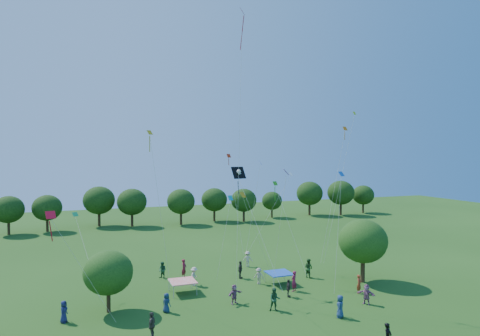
{
  "coord_description": "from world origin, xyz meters",
  "views": [
    {
      "loc": [
        -11.62,
        -17.09,
        12.16
      ],
      "look_at": [
        0.0,
        14.0,
        11.0
      ],
      "focal_mm": 32.0,
      "sensor_mm": 36.0,
      "label": 1
    }
  ],
  "objects_px": {
    "tent_blue": "(279,273)",
    "pirate_kite": "(239,174)",
    "near_tree_north": "(108,273)",
    "near_tree_east": "(363,241)",
    "red_high_kite": "(241,66)",
    "tent_red_stripe": "(183,281)"
  },
  "relations": [
    {
      "from": "red_high_kite",
      "to": "tent_blue",
      "type": "bearing_deg",
      "value": -0.55
    },
    {
      "from": "pirate_kite",
      "to": "red_high_kite",
      "type": "relative_size",
      "value": 0.4
    },
    {
      "from": "near_tree_east",
      "to": "red_high_kite",
      "type": "height_order",
      "value": "red_high_kite"
    },
    {
      "from": "red_high_kite",
      "to": "near_tree_north",
      "type": "bearing_deg",
      "value": -171.32
    },
    {
      "from": "near_tree_north",
      "to": "near_tree_east",
      "type": "relative_size",
      "value": 0.8
    },
    {
      "from": "tent_red_stripe",
      "to": "tent_blue",
      "type": "xyz_separation_m",
      "value": [
        8.95,
        -0.64,
        0.0
      ]
    },
    {
      "from": "red_high_kite",
      "to": "near_tree_east",
      "type": "bearing_deg",
      "value": -10.84
    },
    {
      "from": "near_tree_east",
      "to": "pirate_kite",
      "type": "xyz_separation_m",
      "value": [
        -11.33,
        2.9,
        6.38
      ]
    },
    {
      "from": "tent_blue",
      "to": "pirate_kite",
      "type": "height_order",
      "value": "pirate_kite"
    },
    {
      "from": "near_tree_east",
      "to": "red_high_kite",
      "type": "xyz_separation_m",
      "value": [
        -11.42,
        2.19,
        15.99
      ]
    },
    {
      "from": "near_tree_north",
      "to": "tent_blue",
      "type": "distance_m",
      "value": 15.48
    },
    {
      "from": "near_tree_north",
      "to": "tent_red_stripe",
      "type": "bearing_deg",
      "value": 20.54
    },
    {
      "from": "near_tree_north",
      "to": "pirate_kite",
      "type": "bearing_deg",
      "value": 12.02
    },
    {
      "from": "tent_blue",
      "to": "pirate_kite",
      "type": "bearing_deg",
      "value": 168.44
    },
    {
      "from": "tent_blue",
      "to": "pirate_kite",
      "type": "relative_size",
      "value": 0.23
    },
    {
      "from": "tent_red_stripe",
      "to": "red_high_kite",
      "type": "xyz_separation_m",
      "value": [
        5.19,
        -0.61,
        18.84
      ]
    },
    {
      "from": "tent_red_stripe",
      "to": "near_tree_north",
      "type": "bearing_deg",
      "value": -159.46
    },
    {
      "from": "near_tree_east",
      "to": "pirate_kite",
      "type": "bearing_deg",
      "value": 165.64
    },
    {
      "from": "near_tree_north",
      "to": "near_tree_east",
      "type": "bearing_deg",
      "value": -1.09
    },
    {
      "from": "tent_red_stripe",
      "to": "red_high_kite",
      "type": "distance_m",
      "value": 19.55
    },
    {
      "from": "tent_blue",
      "to": "red_high_kite",
      "type": "bearing_deg",
      "value": 179.45
    },
    {
      "from": "pirate_kite",
      "to": "red_high_kite",
      "type": "distance_m",
      "value": 9.63
    }
  ]
}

